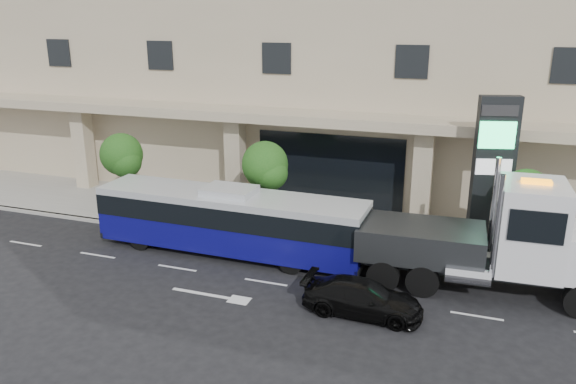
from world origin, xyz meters
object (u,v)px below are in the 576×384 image
object	(u,v)px
black_sedan	(363,298)
signage_pylon	(493,174)
city_bus	(230,220)
tow_truck	(500,242)

from	to	relation	value
black_sedan	signage_pylon	xyz separation A→B (m)	(4.02, 7.20, 3.00)
city_bus	signage_pylon	xyz separation A→B (m)	(10.68, 3.84, 2.05)
city_bus	tow_truck	world-z (taller)	tow_truck
city_bus	black_sedan	distance (m)	7.52
city_bus	signage_pylon	distance (m)	11.53
tow_truck	signage_pylon	xyz separation A→B (m)	(-0.42, 3.87, 1.57)
signage_pylon	city_bus	bearing A→B (deg)	-174.49
city_bus	signage_pylon	world-z (taller)	signage_pylon
black_sedan	city_bus	bearing A→B (deg)	64.39
city_bus	black_sedan	size ratio (longest dim) A/B	2.85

